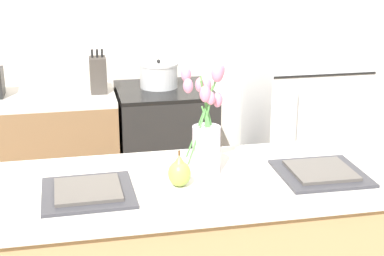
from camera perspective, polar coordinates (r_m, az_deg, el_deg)
back_wall at (r=4.06m, az=-5.14°, el=11.17°), size 5.20×0.08×2.70m
stove_range at (r=3.90m, az=-2.61°, el=-2.66°), size 0.60×0.61×0.91m
refrigerator at (r=4.04m, az=10.77°, el=3.31°), size 0.68×0.67×1.65m
flower_vase at (r=2.22m, az=1.40°, el=-0.46°), size 0.18×0.14×0.44m
pear_figurine at (r=2.14m, az=-1.23°, el=-4.30°), size 0.08×0.08×0.14m
plate_setting_left at (r=2.12m, az=-10.05°, el=-6.09°), size 0.33×0.33×0.02m
plate_setting_right at (r=2.31m, az=12.39°, el=-4.22°), size 0.33×0.33×0.02m
cooking_pot at (r=3.78m, az=-3.24°, el=5.14°), size 0.25×0.25×0.18m
knife_block at (r=3.69m, az=-9.09°, el=5.12°), size 0.10×0.14×0.27m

